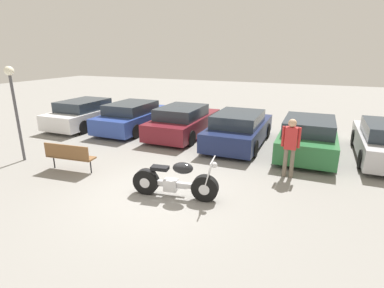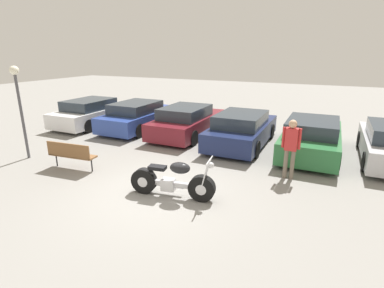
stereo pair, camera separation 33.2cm
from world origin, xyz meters
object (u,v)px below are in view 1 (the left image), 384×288
(parked_car_white, at_px, (87,113))
(lamp_post, at_px, (13,95))
(park_bench, at_px, (69,155))
(parked_car_blue, at_px, (134,117))
(motorcycle, at_px, (174,181))
(parked_car_maroon, at_px, (184,122))
(person_standing, at_px, (290,143))
(parked_car_green, at_px, (308,136))
(parked_car_navy, at_px, (239,129))

(parked_car_white, distance_m, lamp_post, 5.19)
(lamp_post, bearing_deg, park_bench, -4.28)
(parked_car_blue, relative_size, park_bench, 2.73)
(parked_car_white, relative_size, lamp_post, 1.39)
(park_bench, bearing_deg, motorcycle, -4.17)
(parked_car_maroon, height_order, person_standing, person_standing)
(person_standing, bearing_deg, parked_car_blue, 157.68)
(parked_car_maroon, xyz_separation_m, parked_car_green, (5.12, -0.38, 0.00))
(parked_car_white, bearing_deg, parked_car_green, -0.80)
(parked_car_blue, bearing_deg, lamp_post, -103.13)
(person_standing, bearing_deg, park_bench, -160.68)
(parked_car_green, xyz_separation_m, person_standing, (-0.41, -2.58, 0.42))
(parked_car_blue, xyz_separation_m, lamp_post, (-1.17, -5.00, 1.60))
(parked_car_maroon, height_order, park_bench, parked_car_maroon)
(motorcycle, xyz_separation_m, person_standing, (2.52, 2.45, 0.61))
(parked_car_green, bearing_deg, person_standing, -98.93)
(parked_car_green, bearing_deg, park_bench, -144.32)
(parked_car_maroon, bearing_deg, parked_car_white, -177.29)
(parked_car_blue, bearing_deg, motorcycle, -48.85)
(motorcycle, height_order, parked_car_green, parked_car_green)
(park_bench, bearing_deg, parked_car_maroon, 73.68)
(motorcycle, xyz_separation_m, parked_car_blue, (-4.75, 5.44, 0.18))
(motorcycle, relative_size, park_bench, 1.40)
(parked_car_white, distance_m, park_bench, 6.09)
(motorcycle, height_order, park_bench, motorcycle)
(parked_car_blue, bearing_deg, park_bench, -78.47)
(parked_car_navy, xyz_separation_m, park_bench, (-4.07, -4.79, -0.08))
(parked_car_white, distance_m, parked_car_maroon, 5.13)
(parked_car_maroon, relative_size, lamp_post, 1.39)
(motorcycle, bearing_deg, park_bench, 175.83)
(parked_car_maroon, relative_size, parked_car_navy, 1.00)
(park_bench, bearing_deg, person_standing, 19.32)
(parked_car_white, height_order, parked_car_maroon, same)
(motorcycle, bearing_deg, parked_car_navy, 85.84)
(parked_car_green, height_order, lamp_post, lamp_post)
(parked_car_maroon, height_order, parked_car_green, same)
(parked_car_blue, distance_m, parked_car_maroon, 2.56)
(park_bench, distance_m, lamp_post, 2.79)
(lamp_post, bearing_deg, parked_car_navy, 36.36)
(parked_car_white, height_order, parked_car_navy, same)
(person_standing, bearing_deg, parked_car_maroon, 147.86)
(motorcycle, bearing_deg, parked_car_green, 59.78)
(parked_car_maroon, distance_m, parked_car_navy, 2.58)
(parked_car_white, bearing_deg, parked_car_blue, 5.96)
(parked_car_navy, bearing_deg, parked_car_white, 179.21)
(parked_car_navy, relative_size, person_standing, 2.49)
(parked_car_white, xyz_separation_m, parked_car_blue, (2.56, 0.27, 0.00))
(parked_car_navy, distance_m, person_standing, 3.41)
(park_bench, bearing_deg, parked_car_green, 35.68)
(parked_car_white, distance_m, parked_car_blue, 2.57)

